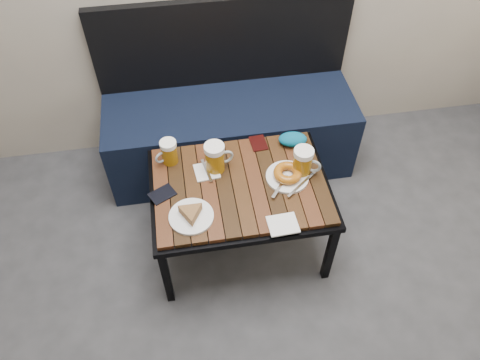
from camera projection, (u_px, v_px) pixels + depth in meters
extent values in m
cube|color=black|center=(230.00, 135.00, 2.74)|extent=(1.40, 0.50, 0.45)
cube|color=black|center=(223.00, 42.00, 2.53)|extent=(1.40, 0.05, 0.50)
cube|color=black|center=(166.00, 277.00, 2.15)|extent=(0.04, 0.03, 0.42)
cube|color=black|center=(330.00, 253.00, 2.23)|extent=(0.04, 0.03, 0.42)
cube|color=black|center=(160.00, 185.00, 2.51)|extent=(0.04, 0.04, 0.42)
cube|color=black|center=(301.00, 168.00, 2.59)|extent=(0.04, 0.04, 0.42)
cube|color=black|center=(240.00, 189.00, 2.20)|extent=(0.84, 0.62, 0.03)
cube|color=#311A0B|center=(240.00, 185.00, 2.18)|extent=(0.80, 0.58, 0.02)
cylinder|color=#96630C|center=(169.00, 154.00, 2.23)|extent=(0.10, 0.10, 0.10)
cylinder|color=white|center=(168.00, 144.00, 2.18)|extent=(0.08, 0.08, 0.02)
torus|color=#8C999E|center=(161.00, 157.00, 2.21)|extent=(0.06, 0.04, 0.06)
cylinder|color=#96630C|center=(215.00, 160.00, 2.19)|extent=(0.11, 0.11, 0.13)
cylinder|color=white|center=(214.00, 148.00, 2.13)|extent=(0.10, 0.10, 0.03)
torus|color=#8C999E|center=(226.00, 157.00, 2.20)|extent=(0.08, 0.03, 0.08)
cylinder|color=#96630C|center=(302.00, 164.00, 2.17)|extent=(0.12, 0.12, 0.12)
cylinder|color=white|center=(304.00, 153.00, 2.12)|extent=(0.09, 0.09, 0.03)
torus|color=#8C999E|center=(313.00, 166.00, 2.17)|extent=(0.07, 0.04, 0.08)
cylinder|color=white|center=(191.00, 216.00, 2.04)|extent=(0.20, 0.20, 0.01)
cylinder|color=white|center=(287.00, 177.00, 2.19)|extent=(0.20, 0.20, 0.01)
torus|color=#90480D|center=(288.00, 173.00, 2.17)|extent=(0.13, 0.13, 0.04)
cube|color=#A5A8AD|center=(302.00, 183.00, 2.16)|extent=(0.17, 0.14, 0.00)
cube|color=#A5A8AD|center=(280.00, 186.00, 2.14)|extent=(0.11, 0.13, 0.00)
cube|color=white|center=(207.00, 171.00, 2.22)|extent=(0.12, 0.12, 0.01)
cube|color=#A5A8AD|center=(207.00, 170.00, 2.22)|extent=(0.04, 0.15, 0.00)
cube|color=white|center=(283.00, 224.00, 2.02)|extent=(0.13, 0.11, 0.01)
cube|color=black|center=(162.00, 194.00, 2.13)|extent=(0.14, 0.12, 0.01)
cube|color=black|center=(258.00, 143.00, 2.35)|extent=(0.08, 0.11, 0.01)
ellipsoid|color=#054D81|center=(293.00, 139.00, 2.32)|extent=(0.15, 0.11, 0.06)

